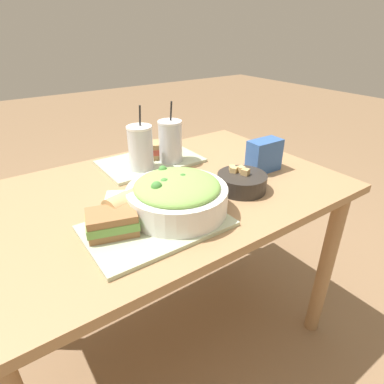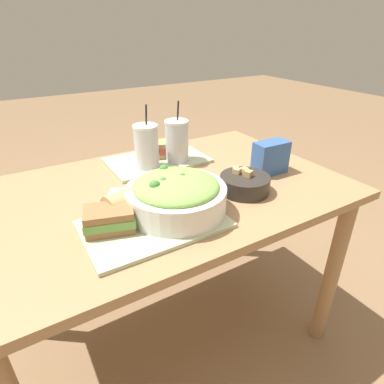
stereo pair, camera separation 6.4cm
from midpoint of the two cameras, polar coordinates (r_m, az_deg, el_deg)
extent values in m
plane|color=#846647|center=(1.61, -5.35, -23.88)|extent=(12.00, 12.00, 0.00)
cube|color=#A37A51|center=(1.13, -6.98, -0.12)|extent=(1.26, 0.81, 0.03)
cylinder|color=#A37A51|center=(1.47, 21.50, -12.26)|extent=(0.06, 0.06, 0.72)
cylinder|color=#A37A51|center=(1.85, 4.01, -1.50)|extent=(0.06, 0.06, 0.72)
cube|color=#B2BC99|center=(0.92, -8.22, -6.00)|extent=(0.40, 0.25, 0.01)
cube|color=#B2BC99|center=(1.34, -8.72, 5.38)|extent=(0.40, 0.25, 0.01)
cylinder|color=white|center=(0.95, -4.54, -1.34)|extent=(0.30, 0.30, 0.08)
ellipsoid|color=#7FB251|center=(0.93, -4.64, 1.02)|extent=(0.25, 0.25, 0.05)
sphere|color=#427F38|center=(0.89, -8.33, 0.85)|extent=(0.03, 0.03, 0.03)
sphere|color=#427F38|center=(0.92, -6.91, 1.61)|extent=(0.03, 0.03, 0.03)
sphere|color=#427F38|center=(1.00, -7.04, 3.92)|extent=(0.03, 0.03, 0.03)
sphere|color=#38702D|center=(0.94, -3.56, 2.47)|extent=(0.03, 0.03, 0.03)
cube|color=beige|center=(0.92, -5.95, 1.34)|extent=(0.04, 0.04, 0.01)
cube|color=beige|center=(0.91, -5.57, 0.94)|extent=(0.05, 0.05, 0.01)
cube|color=beige|center=(0.90, -0.73, 0.78)|extent=(0.06, 0.06, 0.01)
cylinder|color=#2D2823|center=(1.11, 7.22, 1.72)|extent=(0.17, 0.17, 0.06)
cylinder|color=#5B2D19|center=(1.10, 7.29, 2.74)|extent=(0.15, 0.15, 0.01)
cube|color=tan|center=(1.11, 7.06, 3.97)|extent=(0.02, 0.02, 0.02)
cube|color=tan|center=(1.11, 5.79, 3.83)|extent=(0.03, 0.03, 0.02)
cube|color=tan|center=(1.12, 5.55, 4.16)|extent=(0.03, 0.03, 0.02)
cube|color=tan|center=(1.09, 7.81, 3.45)|extent=(0.03, 0.03, 0.02)
cube|color=olive|center=(0.90, -15.85, -6.42)|extent=(0.15, 0.12, 0.02)
cube|color=#6B9E47|center=(0.89, -16.04, -5.24)|extent=(0.16, 0.13, 0.02)
cube|color=olive|center=(0.88, -16.22, -4.03)|extent=(0.15, 0.12, 0.02)
cylinder|color=tan|center=(0.94, -13.64, -2.34)|extent=(0.13, 0.10, 0.08)
cylinder|color=beige|center=(0.97, -11.19, -1.14)|extent=(0.02, 0.07, 0.07)
cube|color=tan|center=(1.37, -7.63, 6.60)|extent=(0.16, 0.13, 0.02)
cube|color=#C64C38|center=(1.36, -7.69, 7.46)|extent=(0.16, 0.13, 0.02)
cube|color=tan|center=(1.35, -7.75, 8.33)|extent=(0.16, 0.13, 0.02)
cylinder|color=silver|center=(1.24, -10.58, 7.55)|extent=(0.09, 0.09, 0.16)
cylinder|color=black|center=(1.24, -10.54, 7.11)|extent=(0.08, 0.08, 0.13)
cylinder|color=white|center=(1.22, -10.92, 11.23)|extent=(0.09, 0.09, 0.01)
cylinder|color=black|center=(1.21, -10.78, 13.01)|extent=(0.01, 0.02, 0.08)
cylinder|color=silver|center=(1.30, -5.28, 8.77)|extent=(0.09, 0.09, 0.16)
cylinder|color=#701E47|center=(1.30, -5.26, 8.35)|extent=(0.08, 0.08, 0.13)
cylinder|color=white|center=(1.27, -5.44, 12.28)|extent=(0.09, 0.09, 0.01)
cylinder|color=black|center=(1.27, -5.24, 13.98)|extent=(0.01, 0.02, 0.08)
cube|color=#335BA3|center=(1.26, 11.29, 6.35)|extent=(0.13, 0.07, 0.12)
cube|color=silver|center=(1.09, -13.25, -0.86)|extent=(0.17, 0.15, 0.00)
camera|label=1|loc=(0.03, -91.85, -0.98)|focal=30.00mm
camera|label=2|loc=(0.03, 88.15, 0.98)|focal=30.00mm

